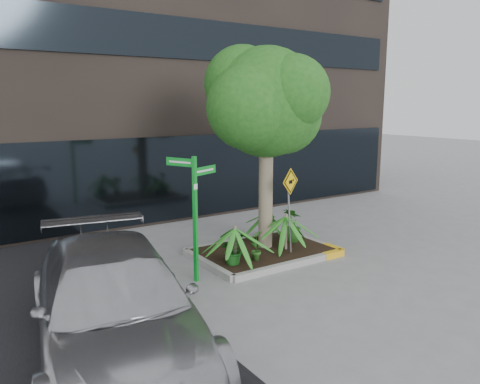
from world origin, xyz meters
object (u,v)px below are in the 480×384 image
tree (266,103)px  parked_car (115,304)px  cattle_sign (290,196)px  street_sign_post (195,205)px

tree → parked_car: tree is taller
cattle_sign → parked_car: bearing=-175.8°
cattle_sign → tree: bearing=87.8°
tree → parked_car: (-4.77, -2.71, -2.91)m
tree → street_sign_post: 3.22m
parked_car → cattle_sign: bearing=32.6°
tree → cattle_sign: bearing=-74.4°
tree → street_sign_post: tree is taller
street_sign_post → cattle_sign: (2.56, 0.01, -0.10)m
tree → cattle_sign: size_ratio=2.48×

